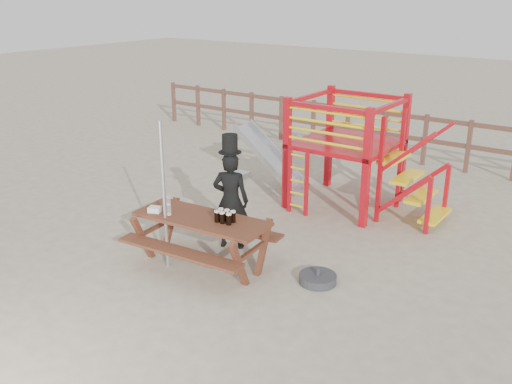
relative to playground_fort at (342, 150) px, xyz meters
name	(u,v)px	position (x,y,z in m)	size (l,w,h in m)	color
ground	(216,272)	(-0.12, -3.58, -1.07)	(60.00, 60.00, 0.00)	#B7AB8E
back_fence	(405,131)	(-0.12, 3.42, -0.34)	(15.09, 0.09, 1.20)	brown
playground_fort	(342,150)	(0.00, 0.00, 0.00)	(4.71, 1.84, 2.10)	#B10B15
picnic_table	(202,235)	(-0.41, -3.54, -0.58)	(2.14, 1.57, 0.78)	brown
man_with_hat	(231,198)	(-0.48, -2.76, -0.24)	(0.68, 0.58, 1.85)	black
metal_pole	(164,196)	(-0.82, -3.86, 0.04)	(0.05, 0.05, 2.22)	#B2B2B7
parasol_base	(318,279)	(1.25, -2.99, -1.01)	(0.53, 0.53, 0.23)	#313136
paper_bag	(155,209)	(-1.11, -3.79, -0.25)	(0.18, 0.14, 0.08)	white
stout_pints	(225,216)	(-0.02, -3.48, -0.20)	(0.29, 0.20, 0.17)	black
empty_glasses	(168,205)	(-1.00, -3.61, -0.22)	(0.37, 0.37, 0.15)	silver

